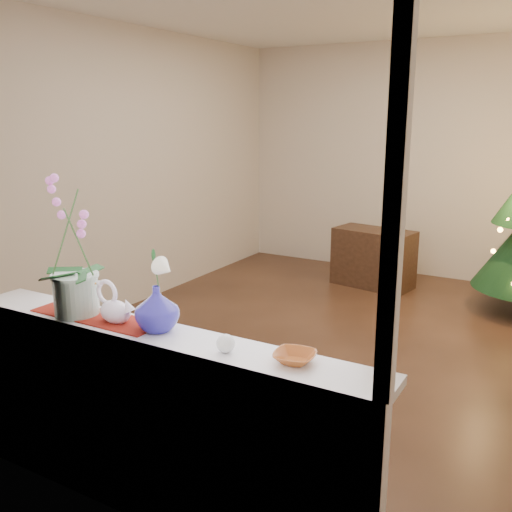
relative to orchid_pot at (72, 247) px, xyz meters
The scene contains 15 objects.
ground 2.74m from the orchid_pot, 78.49° to the left, with size 5.00×5.00×0.00m, color #311E14.
wall_back 4.91m from the orchid_pot, 84.32° to the left, with size 4.50×0.10×2.70m, color beige.
wall_front 0.51m from the orchid_pot, 13.09° to the right, with size 4.50×0.10×2.70m, color beige.
wall_left 2.97m from the orchid_pot, 126.46° to the left, with size 0.10×5.00×2.70m, color beige.
window_apron 0.96m from the orchid_pot, ahead, with size 2.20×0.08×0.88m, color white.
windowsill 0.61m from the orchid_pot, ahead, with size 2.20×0.26×0.04m, color white.
window_frame 0.66m from the orchid_pot, ahead, with size 2.22×0.06×1.60m, color white, non-canonical shape.
runner 0.35m from the orchid_pot, ahead, with size 0.70×0.20×0.01m, color maroon.
orchid_pot is the anchor object (origin of this frame).
swan 0.34m from the orchid_pot, ahead, with size 0.23×0.10×0.19m, color white, non-canonical shape.
blue_vase 0.53m from the orchid_pot, ahead, with size 0.23×0.23×0.24m, color navy.
lily 0.48m from the orchid_pot, ahead, with size 0.13×0.08×0.18m, color white, non-canonical shape.
paperweight 0.93m from the orchid_pot, ahead, with size 0.08×0.08×0.08m, color silver.
amber_dish 1.21m from the orchid_pot, ahead, with size 0.14×0.14×0.04m, color #9E4D1C.
side_table 4.25m from the orchid_pot, 88.18° to the left, with size 0.86×0.43×0.64m, color black.
Camera 1 is at (1.59, -4.23, 1.87)m, focal length 40.00 mm.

